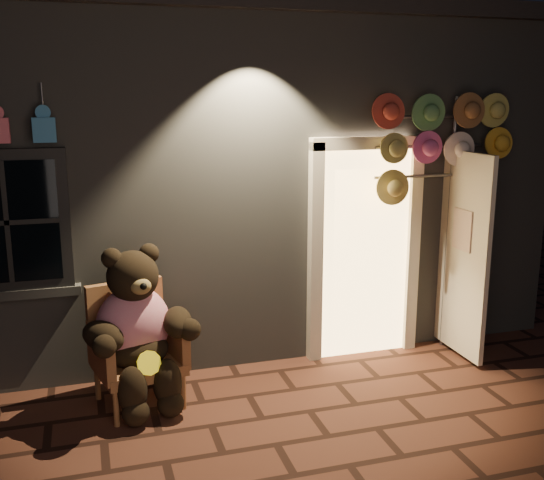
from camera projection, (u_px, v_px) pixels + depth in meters
name	position (u px, v px, depth m)	size (l,w,h in m)	color
ground	(277.00, 445.00, 4.80)	(60.00, 60.00, 0.00)	#4F2A1E
shop_building	(186.00, 162.00, 8.14)	(7.30, 5.95, 3.51)	slate
wicker_armchair	(134.00, 345.00, 5.39)	(0.82, 0.77, 1.02)	olive
teddy_bear	(137.00, 329.00, 5.24)	(0.97, 0.86, 1.37)	#D21646
hat_rack	(439.00, 140.00, 6.07)	(1.46, 0.22, 2.58)	#59595E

